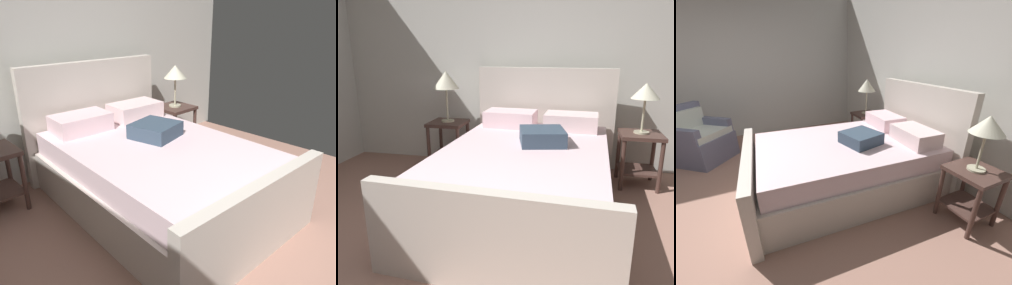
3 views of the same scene
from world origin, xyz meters
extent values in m
cube|color=silver|center=(0.00, 3.04, 1.45)|extent=(5.13, 0.12, 2.89)
cube|color=beige|center=(0.11, 1.67, 0.20)|extent=(1.63, 2.21, 0.40)
cube|color=beige|center=(0.18, 2.78, 0.63)|extent=(1.63, 0.19, 1.27)
cube|color=beige|center=(0.05, 0.56, 0.34)|extent=(1.63, 0.19, 0.68)
cube|color=silver|center=(0.11, 1.67, 0.51)|extent=(1.54, 2.15, 0.22)
cube|color=#F5D0D8|center=(-0.18, 2.47, 0.71)|extent=(0.58, 0.39, 0.18)
cube|color=silver|center=(0.50, 2.43, 0.71)|extent=(0.58, 0.39, 0.18)
cube|color=#35475A|center=(0.24, 1.82, 0.69)|extent=(0.48, 0.48, 0.14)
cube|color=#4B322C|center=(1.24, 2.52, 0.58)|extent=(0.44, 0.44, 0.04)
cube|color=#4B322C|center=(1.24, 2.52, 0.18)|extent=(0.40, 0.40, 0.02)
cylinder|color=#4B322C|center=(1.05, 2.33, 0.28)|extent=(0.04, 0.04, 0.56)
cylinder|color=#4B322C|center=(1.43, 2.33, 0.28)|extent=(0.04, 0.04, 0.56)
cylinder|color=#4B322C|center=(1.05, 2.71, 0.28)|extent=(0.04, 0.04, 0.56)
cylinder|color=#4B322C|center=(1.43, 2.71, 0.28)|extent=(0.04, 0.04, 0.56)
cylinder|color=#B7B293|center=(1.24, 2.52, 0.61)|extent=(0.16, 0.16, 0.02)
cylinder|color=#B7B293|center=(1.24, 2.52, 0.80)|extent=(0.02, 0.02, 0.35)
cone|color=beige|center=(1.24, 2.52, 1.05)|extent=(0.29, 0.29, 0.16)
cylinder|color=#4B322C|center=(-0.83, 2.46, 0.28)|extent=(0.04, 0.04, 0.56)
cylinder|color=#4B322C|center=(-0.83, 2.84, 0.28)|extent=(0.04, 0.04, 0.56)
camera|label=1|loc=(-1.78, -0.36, 1.74)|focal=34.77mm
camera|label=2|loc=(0.52, -1.12, 1.46)|focal=34.87mm
camera|label=3|loc=(2.26, 0.65, 1.61)|focal=22.07mm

